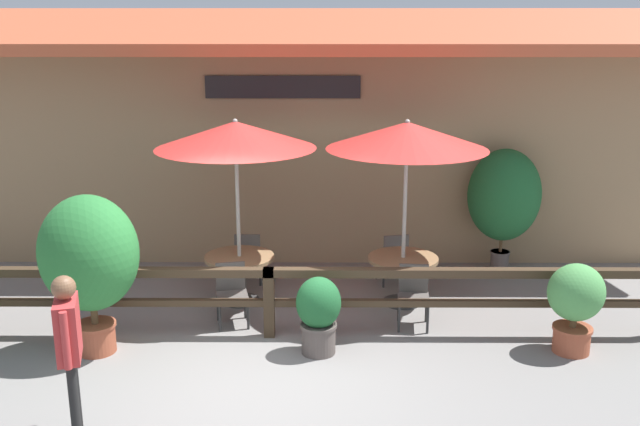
{
  "coord_description": "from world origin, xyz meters",
  "views": [
    {
      "loc": [
        0.72,
        -7.63,
        4.07
      ],
      "look_at": [
        0.67,
        1.4,
        1.6
      ],
      "focal_mm": 40.0,
      "sensor_mm": 36.0,
      "label": 1
    }
  ],
  "objects_px": {
    "patio_umbrella_near": "(235,135)",
    "chair_middle_wallside": "(393,256)",
    "dining_table_middle": "(403,266)",
    "pedestrian": "(68,335)",
    "chair_near_streetside": "(232,291)",
    "chair_middle_streetside": "(413,293)",
    "potted_plant_small_flowering": "(89,257)",
    "chair_near_wallside": "(249,255)",
    "patio_umbrella_middle": "(407,136)",
    "potted_plant_tall_tropical": "(575,302)",
    "potted_plant_corner_fern": "(319,313)",
    "dining_table_near": "(240,265)",
    "potted_plant_entrance_palm": "(504,196)"
  },
  "relations": [
    {
      "from": "dining_table_middle",
      "to": "chair_middle_wallside",
      "type": "bearing_deg",
      "value": 94.56
    },
    {
      "from": "potted_plant_small_flowering",
      "to": "dining_table_near",
      "type": "bearing_deg",
      "value": 45.68
    },
    {
      "from": "pedestrian",
      "to": "potted_plant_small_flowering",
      "type": "bearing_deg",
      "value": -3.49
    },
    {
      "from": "dining_table_near",
      "to": "potted_plant_corner_fern",
      "type": "xyz_separation_m",
      "value": [
        1.17,
        -1.68,
        -0.04
      ]
    },
    {
      "from": "chair_middle_streetside",
      "to": "potted_plant_small_flowering",
      "type": "height_order",
      "value": "potted_plant_small_flowering"
    },
    {
      "from": "patio_umbrella_middle",
      "to": "chair_middle_wallside",
      "type": "bearing_deg",
      "value": 94.56
    },
    {
      "from": "chair_middle_wallside",
      "to": "pedestrian",
      "type": "xyz_separation_m",
      "value": [
        -3.57,
        -4.28,
        0.63
      ]
    },
    {
      "from": "dining_table_near",
      "to": "chair_middle_wallside",
      "type": "bearing_deg",
      "value": 17.6
    },
    {
      "from": "dining_table_middle",
      "to": "potted_plant_entrance_palm",
      "type": "bearing_deg",
      "value": 37.49
    },
    {
      "from": "chair_near_streetside",
      "to": "potted_plant_tall_tropical",
      "type": "xyz_separation_m",
      "value": [
        4.38,
        -0.86,
        0.21
      ]
    },
    {
      "from": "chair_near_wallside",
      "to": "dining_table_middle",
      "type": "relative_size",
      "value": 0.82
    },
    {
      "from": "dining_table_middle",
      "to": "potted_plant_entrance_palm",
      "type": "relative_size",
      "value": 0.5
    },
    {
      "from": "chair_near_wallside",
      "to": "chair_middle_wallside",
      "type": "distance_m",
      "value": 2.28
    },
    {
      "from": "patio_umbrella_near",
      "to": "chair_middle_wallside",
      "type": "relative_size",
      "value": 3.24
    },
    {
      "from": "potted_plant_entrance_palm",
      "to": "chair_middle_wallside",
      "type": "bearing_deg",
      "value": -162.93
    },
    {
      "from": "patio_umbrella_near",
      "to": "potted_plant_tall_tropical",
      "type": "xyz_separation_m",
      "value": [
        4.36,
        -1.64,
        -1.82
      ]
    },
    {
      "from": "dining_table_middle",
      "to": "potted_plant_tall_tropical",
      "type": "height_order",
      "value": "potted_plant_tall_tropical"
    },
    {
      "from": "potted_plant_corner_fern",
      "to": "potted_plant_tall_tropical",
      "type": "xyz_separation_m",
      "value": [
        3.19,
        0.04,
        0.14
      ]
    },
    {
      "from": "chair_near_wallside",
      "to": "potted_plant_small_flowering",
      "type": "bearing_deg",
      "value": 56.41
    },
    {
      "from": "patio_umbrella_middle",
      "to": "potted_plant_corner_fern",
      "type": "bearing_deg",
      "value": -126.84
    },
    {
      "from": "dining_table_near",
      "to": "dining_table_middle",
      "type": "bearing_deg",
      "value": -1.2
    },
    {
      "from": "potted_plant_corner_fern",
      "to": "potted_plant_entrance_palm",
      "type": "bearing_deg",
      "value": 44.99
    },
    {
      "from": "dining_table_near",
      "to": "patio_umbrella_near",
      "type": "bearing_deg",
      "value": 0.0
    },
    {
      "from": "chair_middle_streetside",
      "to": "potted_plant_tall_tropical",
      "type": "relative_size",
      "value": 0.72
    },
    {
      "from": "chair_near_streetside",
      "to": "dining_table_middle",
      "type": "bearing_deg",
      "value": 4.63
    },
    {
      "from": "dining_table_middle",
      "to": "potted_plant_corner_fern",
      "type": "distance_m",
      "value": 2.04
    },
    {
      "from": "chair_near_wallside",
      "to": "potted_plant_tall_tropical",
      "type": "xyz_separation_m",
      "value": [
        4.31,
        -2.41,
        0.21
      ]
    },
    {
      "from": "patio_umbrella_middle",
      "to": "chair_middle_streetside",
      "type": "bearing_deg",
      "value": -85.45
    },
    {
      "from": "patio_umbrella_middle",
      "to": "chair_middle_streetside",
      "type": "distance_m",
      "value": 2.18
    },
    {
      "from": "dining_table_near",
      "to": "potted_plant_small_flowering",
      "type": "height_order",
      "value": "potted_plant_small_flowering"
    },
    {
      "from": "chair_near_wallside",
      "to": "patio_umbrella_middle",
      "type": "height_order",
      "value": "patio_umbrella_middle"
    },
    {
      "from": "potted_plant_entrance_palm",
      "to": "pedestrian",
      "type": "xyz_separation_m",
      "value": [
        -5.39,
        -4.84,
        -0.19
      ]
    },
    {
      "from": "dining_table_middle",
      "to": "chair_middle_streetside",
      "type": "xyz_separation_m",
      "value": [
        0.06,
        -0.79,
        -0.11
      ]
    },
    {
      "from": "dining_table_near",
      "to": "chair_near_wallside",
      "type": "xyz_separation_m",
      "value": [
        0.05,
        0.77,
        -0.11
      ]
    },
    {
      "from": "dining_table_near",
      "to": "potted_plant_entrance_palm",
      "type": "bearing_deg",
      "value": 17.37
    },
    {
      "from": "dining_table_middle",
      "to": "chair_middle_wallside",
      "type": "xyz_separation_m",
      "value": [
        -0.06,
        0.79,
        -0.11
      ]
    },
    {
      "from": "patio_umbrella_near",
      "to": "dining_table_near",
      "type": "bearing_deg",
      "value": 0.0
    },
    {
      "from": "potted_plant_corner_fern",
      "to": "patio_umbrella_near",
      "type": "bearing_deg",
      "value": 124.94
    },
    {
      "from": "potted_plant_tall_tropical",
      "to": "dining_table_near",
      "type": "bearing_deg",
      "value": 159.43
    },
    {
      "from": "dining_table_near",
      "to": "chair_near_streetside",
      "type": "distance_m",
      "value": 0.78
    },
    {
      "from": "dining_table_near",
      "to": "patio_umbrella_middle",
      "type": "distance_m",
      "value": 3.07
    },
    {
      "from": "potted_plant_corner_fern",
      "to": "potted_plant_tall_tropical",
      "type": "distance_m",
      "value": 3.19
    },
    {
      "from": "patio_umbrella_near",
      "to": "chair_near_streetside",
      "type": "height_order",
      "value": "patio_umbrella_near"
    },
    {
      "from": "dining_table_near",
      "to": "chair_middle_streetside",
      "type": "distance_m",
      "value": 2.6
    },
    {
      "from": "chair_middle_wallside",
      "to": "pedestrian",
      "type": "distance_m",
      "value": 5.61
    },
    {
      "from": "patio_umbrella_near",
      "to": "patio_umbrella_middle",
      "type": "bearing_deg",
      "value": -1.2
    },
    {
      "from": "chair_middle_wallside",
      "to": "potted_plant_small_flowering",
      "type": "relative_size",
      "value": 0.41
    },
    {
      "from": "patio_umbrella_near",
      "to": "patio_umbrella_middle",
      "type": "height_order",
      "value": "same"
    },
    {
      "from": "dining_table_middle",
      "to": "pedestrian",
      "type": "height_order",
      "value": "pedestrian"
    },
    {
      "from": "chair_near_wallside",
      "to": "potted_plant_small_flowering",
      "type": "distance_m",
      "value": 3.06
    }
  ]
}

